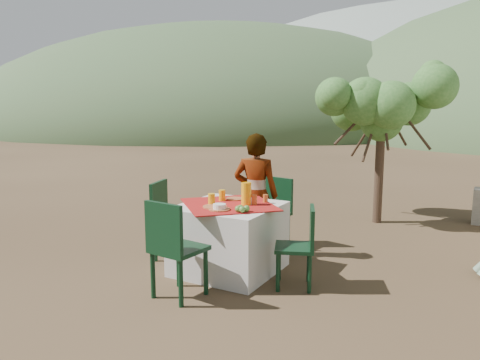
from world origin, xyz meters
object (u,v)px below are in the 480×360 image
Objects in this scene: juice_pitcher at (246,194)px; chair_near at (173,245)px; person at (256,195)px; table at (229,238)px; shrub_tree at (387,114)px; chair_far at (274,209)px; chair_left at (168,216)px; chair_right at (301,243)px.

chair_near is at bearing -104.65° from juice_pitcher.
person reaches higher than chair_near.
person is at bearing 89.29° from table.
table is 0.61× the size of shrub_tree.
chair_near is at bearing -94.77° from table.
chair_far is 0.42× the size of shrub_tree.
chair_left is (-0.80, 0.97, -0.02)m from chair_near.
table is 5.35× the size of juice_pitcher.
chair_near is 1.57m from person.
table is at bearing -115.47° from chair_right.
chair_right is (0.82, -1.13, -0.04)m from chair_far.
table is 0.88m from chair_right.
juice_pitcher is (0.13, -1.01, 0.38)m from chair_far.
chair_near is at bearing -154.37° from chair_left.
chair_far is 0.97× the size of chair_left.
shrub_tree is at bearing 74.37° from juice_pitcher.
chair_far is 0.51m from person.
person is (-0.87, 0.69, 0.29)m from chair_right.
juice_pitcher is at bearing -98.12° from chair_near.
chair_far is 3.70× the size of juice_pitcher.
shrub_tree is at bearing 155.36° from chair_right.
person is 0.70× the size of shrub_tree.
chair_right is (0.95, 0.87, -0.07)m from chair_near.
shrub_tree is at bearing -98.86° from chair_near.
chair_right is at bearing -131.15° from chair_near.
juice_pitcher reaches higher than chair_near.
chair_right is 3.42× the size of juice_pitcher.
juice_pitcher reaches higher than chair_far.
chair_right reaches higher than table.
chair_near is (-0.08, -0.92, 0.15)m from table.
chair_far is at bearing -87.12° from chair_near.
shrub_tree is (1.02, 3.07, 1.31)m from table.
shrub_tree reaches higher than juice_pitcher.
table is at bearing 76.82° from person.
juice_pitcher is at bearing -70.90° from chair_far.
chair_left is 1.75m from chair_right.
chair_far is 2.00m from chair_near.
chair_far is 0.94× the size of chair_near.
person is 0.61m from juice_pitcher.
chair_right is at bearing -92.72° from shrub_tree.
chair_far is 0.60× the size of person.
person is (-0.04, -0.44, 0.25)m from chair_far.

